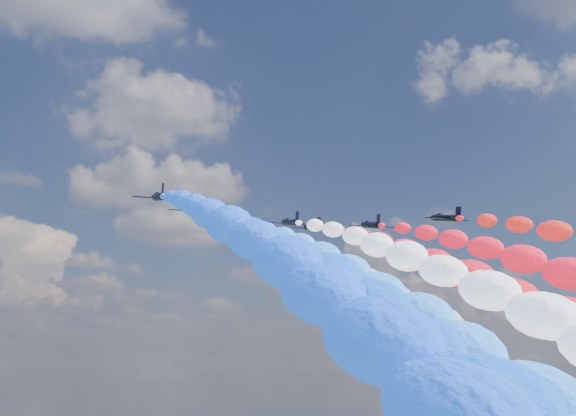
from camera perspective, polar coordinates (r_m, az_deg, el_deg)
name	(u,v)px	position (r m, az deg, el deg)	size (l,w,h in m)	color
jet_0	(159,197)	(122.62, -9.94, 0.86)	(8.48, 11.37, 2.51)	black
trail_0	(264,285)	(61.50, -1.83, -5.98)	(6.65, 116.74, 45.77)	blue
jet_1	(193,210)	(131.84, -7.34, -0.13)	(8.48, 11.37, 2.51)	black
trail_1	(313,296)	(71.69, 1.92, -6.84)	(6.65, 116.74, 45.77)	blue
jet_2	(233,222)	(142.85, -4.24, -1.12)	(8.48, 11.37, 2.51)	black
trail_2	(365,306)	(83.99, 5.98, -7.55)	(6.65, 116.74, 45.77)	#247CFF
jet_3	(290,222)	(142.38, 0.19, -1.11)	(8.48, 11.37, 2.51)	black
trail_3	(463,306)	(85.74, 13.39, -7.38)	(6.65, 116.74, 45.77)	white
jet_4	(253,234)	(155.11, -2.71, -2.01)	(8.48, 11.37, 2.51)	black
trail_4	(380,314)	(96.92, 7.11, -8.11)	(6.65, 116.74, 45.77)	white
jet_5	(313,227)	(147.70, 1.91, -1.51)	(8.48, 11.37, 2.51)	black
trail_5	(490,310)	(91.99, 15.34, -7.58)	(6.65, 116.74, 45.77)	red
jet_6	(371,225)	(145.93, 6.42, -1.31)	(8.48, 11.37, 2.51)	black
jet_7	(446,218)	(141.16, 12.09, -0.75)	(8.48, 11.37, 2.51)	black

